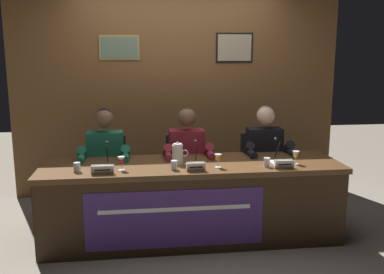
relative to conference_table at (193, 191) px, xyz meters
name	(u,v)px	position (x,y,z in m)	size (l,w,h in m)	color
ground_plane	(192,236)	(0.00, 0.11, -0.50)	(12.00, 12.00, 0.00)	gray
wall_back_panelled	(178,90)	(0.01, 1.54, 0.81)	(4.00, 0.14, 2.60)	brown
conference_table	(193,191)	(0.00, 0.00, 0.00)	(2.80, 0.79, 0.74)	brown
chair_left	(107,180)	(-0.83, 0.68, -0.07)	(0.44, 0.45, 0.88)	black
panelist_left	(105,160)	(-0.83, 0.48, 0.20)	(0.51, 0.48, 1.21)	black
nameplate_left	(102,169)	(-0.80, -0.17, 0.28)	(0.19, 0.06, 0.08)	white
juice_glass_left	(121,161)	(-0.64, -0.06, 0.33)	(0.06, 0.06, 0.12)	white
water_cup_left	(77,168)	(-1.03, -0.08, 0.28)	(0.06, 0.06, 0.08)	silver
microphone_left	(107,158)	(-0.78, 0.10, 0.31)	(0.06, 0.17, 0.22)	black
chair_center	(185,178)	(0.00, 0.68, -0.07)	(0.44, 0.45, 0.88)	black
panelist_center	(187,157)	(0.00, 0.48, 0.20)	(0.51, 0.48, 1.21)	black
nameplate_center	(196,167)	(0.01, -0.17, 0.28)	(0.17, 0.06, 0.08)	white
juice_glass_center	(218,158)	(0.22, -0.08, 0.33)	(0.06, 0.06, 0.12)	white
water_cup_center	(174,166)	(-0.18, -0.11, 0.28)	(0.06, 0.06, 0.08)	silver
microphone_center	(197,157)	(0.04, 0.05, 0.31)	(0.06, 0.17, 0.22)	black
chair_right	(260,175)	(0.84, 0.68, -0.07)	(0.44, 0.45, 0.88)	black
panelist_right	(266,155)	(0.84, 0.48, 0.20)	(0.51, 0.48, 1.21)	black
nameplate_right	(284,164)	(0.80, -0.18, 0.28)	(0.18, 0.06, 0.08)	white
juice_glass_right	(296,155)	(0.96, -0.05, 0.33)	(0.06, 0.06, 0.12)	white
water_cup_right	(267,163)	(0.66, -0.12, 0.28)	(0.06, 0.06, 0.08)	silver
microphone_right	(278,154)	(0.83, 0.07, 0.31)	(0.06, 0.17, 0.22)	black
water_pitcher_central	(178,154)	(-0.13, 0.10, 0.33)	(0.15, 0.10, 0.21)	silver
document_stack_right	(281,162)	(0.84, 0.01, 0.25)	(0.22, 0.16, 0.01)	white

